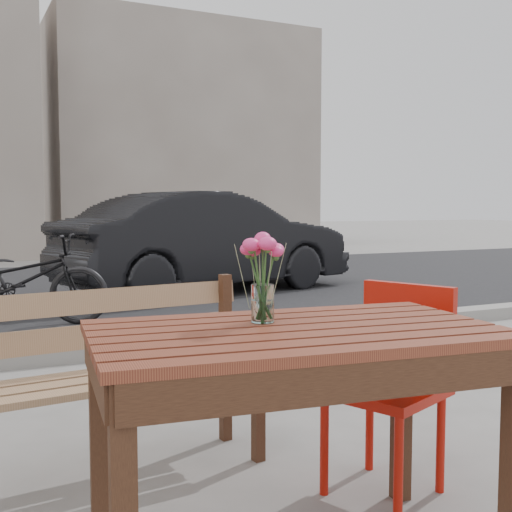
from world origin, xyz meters
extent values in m
cube|color=black|center=(0.00, 7.00, 0.00)|extent=(30.00, 8.00, 0.00)
cube|color=gray|center=(0.00, 3.00, 0.06)|extent=(30.00, 0.25, 0.12)
cube|color=gray|center=(5.00, 15.00, 3.00)|extent=(7.00, 3.00, 6.00)
cube|color=#592317|center=(0.12, -0.14, 0.76)|extent=(1.34, 0.88, 0.03)
cube|color=black|center=(-0.41, 0.24, 0.37)|extent=(0.07, 0.07, 0.75)
cube|color=black|center=(0.73, 0.10, 0.37)|extent=(0.07, 0.07, 0.75)
cube|color=#97704E|center=(-0.24, 0.77, 0.43)|extent=(1.39, 0.50, 0.03)
cube|color=#97704E|center=(-0.26, 0.97, 0.66)|extent=(1.35, 0.17, 0.37)
cube|color=black|center=(0.39, 0.67, 0.22)|extent=(0.05, 0.05, 0.45)
cube|color=black|center=(0.36, 0.98, 0.41)|extent=(0.05, 0.05, 0.82)
cube|color=#B11409|center=(0.70, 0.17, 0.42)|extent=(0.54, 0.54, 0.04)
cube|color=#B11409|center=(0.87, 0.24, 0.64)|extent=(0.19, 0.40, 0.39)
cylinder|color=#B11409|center=(0.48, 0.26, 0.20)|extent=(0.04, 0.04, 0.40)
cylinder|color=#B11409|center=(0.61, -0.05, 0.20)|extent=(0.04, 0.04, 0.40)
cylinder|color=#B11409|center=(0.79, 0.39, 0.20)|extent=(0.04, 0.04, 0.40)
cylinder|color=#B11409|center=(0.92, 0.08, 0.20)|extent=(0.04, 0.04, 0.40)
cylinder|color=white|center=(0.07, -0.02, 0.84)|extent=(0.07, 0.07, 0.12)
cylinder|color=#33632C|center=(0.07, -0.02, 0.90)|extent=(0.04, 0.04, 0.25)
imported|color=black|center=(2.29, 6.22, 0.67)|extent=(4.29, 2.31, 1.34)
imported|color=black|center=(-0.24, 4.70, 0.44)|extent=(1.79, 1.17, 0.89)
camera|label=1|loc=(-0.84, -1.87, 1.15)|focal=45.00mm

